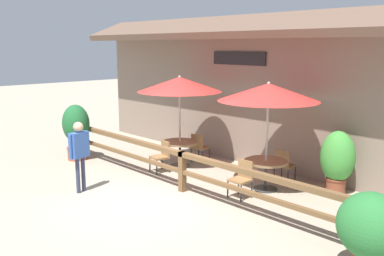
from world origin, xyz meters
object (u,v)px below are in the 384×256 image
object	(u,v)px
potted_plant_entrance_palm	(76,128)
dining_table_near	(180,146)
potted_plant_small_flowering	(371,229)
chair_near_streetside	(161,155)
potted_plant_tall_tropical	(337,159)
dining_table_middle	(266,166)
chair_near_wallside	(199,146)
chair_middle_wallside	(284,164)
patio_umbrella_near	(180,84)
patio_umbrella_middle	(268,92)
chair_middle_streetside	(242,177)
pedestrian	(79,147)

from	to	relation	value
potted_plant_entrance_palm	dining_table_near	bearing A→B (deg)	33.61
potted_plant_entrance_palm	potted_plant_small_flowering	size ratio (longest dim) A/B	1.29
chair_near_streetside	potted_plant_tall_tropical	xyz separation A→B (m)	(4.09, 1.84, 0.34)
dining_table_middle	chair_near_wallside	bearing A→B (deg)	168.16
chair_near_streetside	potted_plant_entrance_palm	distance (m)	2.94
chair_near_streetside	potted_plant_entrance_palm	xyz separation A→B (m)	(-2.70, -1.03, 0.49)
chair_near_wallside	potted_plant_small_flowering	size ratio (longest dim) A/B	0.65
dining_table_near	chair_middle_wallside	xyz separation A→B (m)	(2.84, 0.93, -0.11)
potted_plant_entrance_palm	potted_plant_small_flowering	bearing A→B (deg)	-0.83
chair_near_wallside	dining_table_middle	bearing A→B (deg)	155.92
patio_umbrella_near	patio_umbrella_middle	xyz separation A→B (m)	(2.89, 0.13, 0.00)
patio_umbrella_middle	chair_middle_wallside	world-z (taller)	patio_umbrella_middle
patio_umbrella_near	chair_middle_streetside	xyz separation A→B (m)	(2.84, -0.68, -1.85)
patio_umbrella_near	potted_plant_small_flowering	bearing A→B (deg)	-16.69
potted_plant_small_flowering	pedestrian	distance (m)	6.38
chair_middle_streetside	potted_plant_entrance_palm	xyz separation A→B (m)	(-5.48, -1.07, 0.49)
potted_plant_small_flowering	pedestrian	size ratio (longest dim) A/B	0.77
dining_table_near	chair_middle_streetside	xyz separation A→B (m)	(2.84, -0.68, -0.11)
chair_middle_streetside	potted_plant_entrance_palm	size ratio (longest dim) A/B	0.51
chair_near_wallside	potted_plant_tall_tropical	size ratio (longest dim) A/B	0.57
potted_plant_small_flowering	potted_plant_entrance_palm	bearing A→B (deg)	179.17
patio_umbrella_near	potted_plant_small_flowering	world-z (taller)	patio_umbrella_near
potted_plant_tall_tropical	dining_table_middle	bearing A→B (deg)	-141.88
chair_near_wallside	potted_plant_small_flowering	xyz separation A→B (m)	(6.25, -2.61, 0.27)
chair_near_wallside	chair_middle_wallside	xyz separation A→B (m)	(2.80, 0.21, 0.00)
patio_umbrella_middle	chair_near_wallside	bearing A→B (deg)	168.16
chair_middle_streetside	potted_plant_small_flowering	bearing A→B (deg)	-20.61
chair_near_streetside	dining_table_middle	size ratio (longest dim) A/B	0.81
chair_near_wallside	potted_plant_entrance_palm	xyz separation A→B (m)	(-2.68, -2.48, 0.49)
pedestrian	potted_plant_small_flowering	bearing A→B (deg)	-92.11
chair_near_wallside	dining_table_middle	world-z (taller)	chair_near_wallside
patio_umbrella_near	chair_near_wallside	world-z (taller)	patio_umbrella_near
dining_table_near	chair_middle_wallside	size ratio (longest dim) A/B	1.23
patio_umbrella_middle	pedestrian	world-z (taller)	patio_umbrella_middle
potted_plant_small_flowering	chair_near_streetside	bearing A→B (deg)	169.42
potted_plant_tall_tropical	patio_umbrella_near	bearing A→B (deg)	-164.96
chair_near_wallside	potted_plant_entrance_palm	world-z (taller)	potted_plant_entrance_palm
chair_near_streetside	patio_umbrella_middle	size ratio (longest dim) A/B	0.33
dining_table_near	potted_plant_tall_tropical	xyz separation A→B (m)	(4.15, 1.12, 0.23)
chair_near_streetside	pedestrian	world-z (taller)	pedestrian
pedestrian	chair_near_streetside	bearing A→B (deg)	-13.87
chair_middle_streetside	chair_middle_wallside	bearing A→B (deg)	88.53
potted_plant_small_flowering	potted_plant_tall_tropical	xyz separation A→B (m)	(-2.13, 3.00, 0.07)
chair_near_streetside	patio_umbrella_middle	xyz separation A→B (m)	(2.83, 0.85, 1.85)
dining_table_middle	potted_plant_small_flowering	xyz separation A→B (m)	(3.40, -2.01, 0.16)
chair_near_streetside	chair_near_wallside	distance (m)	1.44
chair_near_streetside	potted_plant_entrance_palm	size ratio (longest dim) A/B	0.51
chair_middle_streetside	pedestrian	bearing A→B (deg)	-140.21
chair_middle_wallside	patio_umbrella_middle	bearing A→B (deg)	87.35
chair_middle_wallside	pedestrian	distance (m)	4.97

